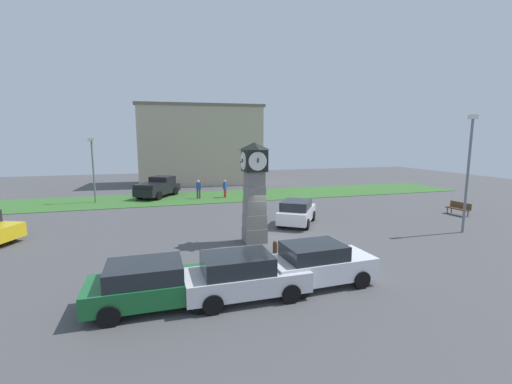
# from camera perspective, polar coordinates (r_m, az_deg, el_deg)

# --- Properties ---
(ground_plane) EXTENTS (80.32, 80.32, 0.00)m
(ground_plane) POSITION_cam_1_polar(r_m,az_deg,el_deg) (18.06, 3.21, -8.13)
(ground_plane) COLOR #4C4C4F
(clock_tower) EXTENTS (1.51, 1.49, 5.10)m
(clock_tower) POSITION_cam_1_polar(r_m,az_deg,el_deg) (17.35, -0.27, 0.12)
(clock_tower) COLOR gray
(clock_tower) RESTS_ON ground_plane
(bollard_near_tower) EXTENTS (0.25, 0.25, 0.91)m
(bollard_near_tower) POSITION_cam_1_polar(r_m,az_deg,el_deg) (14.99, 8.11, -9.92)
(bollard_near_tower) COLOR brown
(bollard_near_tower) RESTS_ON ground_plane
(bollard_mid_row) EXTENTS (0.20, 0.20, 0.95)m
(bollard_mid_row) POSITION_cam_1_polar(r_m,az_deg,el_deg) (14.92, 3.19, -9.83)
(bollard_mid_row) COLOR brown
(bollard_mid_row) RESTS_ON ground_plane
(car_navy_sedan) EXTENTS (4.16, 2.00, 1.45)m
(car_navy_sedan) POSITION_cam_1_polar(r_m,az_deg,el_deg) (11.58, -16.85, -14.43)
(car_navy_sedan) COLOR #19602D
(car_navy_sedan) RESTS_ON ground_plane
(car_near_tower) EXTENTS (4.09, 1.89, 1.51)m
(car_near_tower) POSITION_cam_1_polar(r_m,az_deg,el_deg) (11.68, -2.10, -13.74)
(car_near_tower) COLOR silver
(car_near_tower) RESTS_ON ground_plane
(car_by_building) EXTENTS (3.90, 2.00, 1.54)m
(car_by_building) POSITION_cam_1_polar(r_m,az_deg,el_deg) (12.87, 10.39, -11.62)
(car_by_building) COLOR silver
(car_by_building) RESTS_ON ground_plane
(car_silver_hatch) EXTENTS (3.62, 4.16, 1.52)m
(car_silver_hatch) POSITION_cam_1_polar(r_m,az_deg,el_deg) (21.48, 6.80, -3.31)
(car_silver_hatch) COLOR silver
(car_silver_hatch) RESTS_ON ground_plane
(pickup_truck) EXTENTS (4.26, 5.17, 1.85)m
(pickup_truck) POSITION_cam_1_polar(r_m,az_deg,el_deg) (32.53, -16.03, 0.77)
(pickup_truck) COLOR black
(pickup_truck) RESTS_ON ground_plane
(bench) EXTENTS (0.66, 1.64, 0.90)m
(bench) POSITION_cam_1_polar(r_m,az_deg,el_deg) (27.86, 30.71, -2.24)
(bench) COLOR brown
(bench) RESTS_ON ground_plane
(pedestrian_near_bench) EXTENTS (0.42, 0.28, 1.68)m
(pedestrian_near_bench) POSITION_cam_1_polar(r_m,az_deg,el_deg) (30.79, -9.56, 0.63)
(pedestrian_near_bench) COLOR #3F3F47
(pedestrian_near_bench) RESTS_ON ground_plane
(pedestrian_by_cars) EXTENTS (0.43, 0.46, 1.62)m
(pedestrian_by_cars) POSITION_cam_1_polar(r_m,az_deg,el_deg) (31.07, -5.18, 0.71)
(pedestrian_by_cars) COLOR red
(pedestrian_by_cars) RESTS_ON ground_plane
(street_lamp_near_road) EXTENTS (0.50, 0.24, 5.35)m
(street_lamp_near_road) POSITION_cam_1_polar(r_m,az_deg,el_deg) (31.29, -25.52, 4.06)
(street_lamp_near_road) COLOR slate
(street_lamp_near_road) RESTS_ON ground_plane
(street_lamp_far_side) EXTENTS (0.50, 0.24, 6.58)m
(street_lamp_far_side) POSITION_cam_1_polar(r_m,az_deg,el_deg) (22.37, 31.91, 3.71)
(street_lamp_far_side) COLOR slate
(street_lamp_far_side) RESTS_ON ground_plane
(warehouse_blue_far) EXTENTS (14.66, 8.00, 9.19)m
(warehouse_blue_far) POSITION_cam_1_polar(r_m,az_deg,el_deg) (41.80, -9.16, 7.74)
(warehouse_blue_far) COLOR #B7A88E
(warehouse_blue_far) RESTS_ON ground_plane
(grass_verge_far) EXTENTS (48.19, 6.75, 0.04)m
(grass_verge_far) POSITION_cam_1_polar(r_m,az_deg,el_deg) (31.91, -6.22, -0.74)
(grass_verge_far) COLOR #386B2D
(grass_verge_far) RESTS_ON ground_plane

